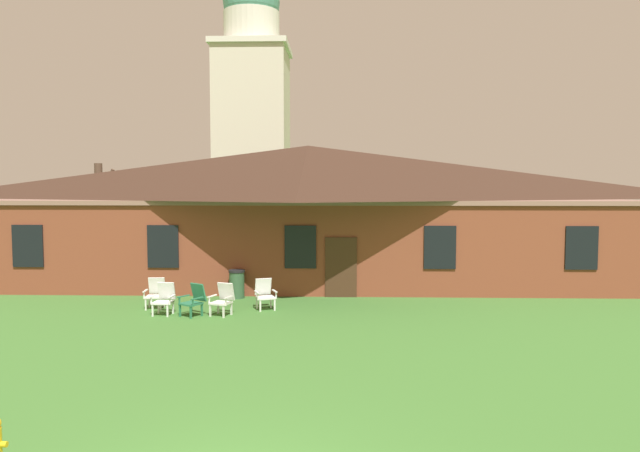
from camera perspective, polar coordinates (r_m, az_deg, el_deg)
brick_building at (r=25.19m, az=-1.18°, el=1.63°), size 25.12×10.40×5.61m
dome_tower at (r=41.09m, az=-6.64°, el=10.78°), size 5.18×5.18×19.19m
lawn_chair_by_porch at (r=19.33m, az=-15.79°, el=-6.28°), size 0.67×0.70×0.96m
lawn_chair_near_door at (r=18.33m, az=-14.99°, el=-6.82°), size 0.68×0.71×0.96m
lawn_chair_left_end at (r=17.93m, az=-12.24°, el=-7.01°), size 0.84×0.87×0.96m
lawn_chair_middle at (r=17.87m, az=-9.49°, el=-7.01°), size 0.77×0.82×0.96m
lawn_chair_right_end at (r=18.54m, az=-5.45°, el=-6.58°), size 0.78×0.83×0.96m
bare_tree_beside_building at (r=29.11m, az=-20.73°, el=1.28°), size 1.08×0.84×4.92m
trash_bin at (r=20.43m, az=-8.15°, el=-5.62°), size 0.56×0.56×0.98m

